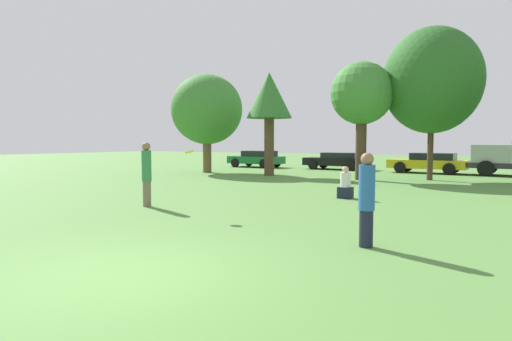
{
  "coord_description": "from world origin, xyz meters",
  "views": [
    {
      "loc": [
        4.68,
        -4.21,
        1.91
      ],
      "look_at": [
        -0.99,
        5.39,
        1.16
      ],
      "focal_mm": 29.96,
      "sensor_mm": 36.0,
      "label": 1
    }
  ],
  "objects_px": {
    "person_catcher": "(367,199)",
    "frisbee": "(189,152)",
    "tree_2": "(362,95)",
    "parked_car_black": "(338,160)",
    "parked_car_green": "(257,158)",
    "parked_car_yellow": "(429,162)",
    "tree_1": "(269,98)",
    "tree_0": "(207,110)",
    "tree_3": "(432,81)",
    "person_thrower": "(147,173)",
    "bystander_sitting": "(345,185)"
  },
  "relations": [
    {
      "from": "tree_0",
      "to": "parked_car_yellow",
      "type": "distance_m",
      "value": 14.0
    },
    {
      "from": "bystander_sitting",
      "to": "tree_0",
      "type": "relative_size",
      "value": 0.18
    },
    {
      "from": "tree_0",
      "to": "parked_car_green",
      "type": "height_order",
      "value": "tree_0"
    },
    {
      "from": "frisbee",
      "to": "bystander_sitting",
      "type": "bearing_deg",
      "value": 64.35
    },
    {
      "from": "person_thrower",
      "to": "tree_0",
      "type": "xyz_separation_m",
      "value": [
        -7.01,
        12.21,
        2.89
      ]
    },
    {
      "from": "tree_3",
      "to": "parked_car_yellow",
      "type": "height_order",
      "value": "tree_3"
    },
    {
      "from": "person_thrower",
      "to": "tree_3",
      "type": "relative_size",
      "value": 0.25
    },
    {
      "from": "person_catcher",
      "to": "tree_1",
      "type": "bearing_deg",
      "value": -42.64
    },
    {
      "from": "frisbee",
      "to": "tree_3",
      "type": "xyz_separation_m",
      "value": [
        3.86,
        14.02,
        3.28
      ]
    },
    {
      "from": "tree_0",
      "to": "parked_car_green",
      "type": "relative_size",
      "value": 1.44
    },
    {
      "from": "tree_0",
      "to": "parked_car_black",
      "type": "height_order",
      "value": "tree_0"
    },
    {
      "from": "person_catcher",
      "to": "parked_car_black",
      "type": "xyz_separation_m",
      "value": [
        -7.96,
        20.63,
        -0.25
      ]
    },
    {
      "from": "parked_car_green",
      "to": "person_thrower",
      "type": "bearing_deg",
      "value": 113.97
    },
    {
      "from": "tree_2",
      "to": "parked_car_green",
      "type": "relative_size",
      "value": 1.4
    },
    {
      "from": "frisbee",
      "to": "tree_0",
      "type": "xyz_separation_m",
      "value": [
        -8.98,
        12.62,
        2.25
      ]
    },
    {
      "from": "person_thrower",
      "to": "tree_2",
      "type": "xyz_separation_m",
      "value": [
        2.79,
        11.99,
        3.25
      ]
    },
    {
      "from": "tree_3",
      "to": "person_catcher",
      "type": "bearing_deg",
      "value": -85.56
    },
    {
      "from": "person_catcher",
      "to": "tree_1",
      "type": "xyz_separation_m",
      "value": [
        -9.52,
        13.62,
        3.48
      ]
    },
    {
      "from": "bystander_sitting",
      "to": "person_catcher",
      "type": "bearing_deg",
      "value": -68.11
    },
    {
      "from": "frisbee",
      "to": "tree_3",
      "type": "bearing_deg",
      "value": 74.62
    },
    {
      "from": "bystander_sitting",
      "to": "parked_car_black",
      "type": "distance_m",
      "value": 15.3
    },
    {
      "from": "frisbee",
      "to": "parked_car_yellow",
      "type": "xyz_separation_m",
      "value": [
        3.04,
        19.05,
        -0.98
      ]
    },
    {
      "from": "person_thrower",
      "to": "parked_car_yellow",
      "type": "xyz_separation_m",
      "value": [
        5.0,
        18.64,
        -0.33
      ]
    },
    {
      "from": "parked_car_green",
      "to": "parked_car_yellow",
      "type": "height_order",
      "value": "parked_car_green"
    },
    {
      "from": "parked_car_green",
      "to": "parked_car_yellow",
      "type": "relative_size",
      "value": 0.92
    },
    {
      "from": "parked_car_black",
      "to": "tree_1",
      "type": "bearing_deg",
      "value": 80.36
    },
    {
      "from": "person_catcher",
      "to": "frisbee",
      "type": "distance_m",
      "value": 5.21
    },
    {
      "from": "tree_0",
      "to": "tree_3",
      "type": "height_order",
      "value": "tree_3"
    },
    {
      "from": "parked_car_green",
      "to": "parked_car_black",
      "type": "relative_size",
      "value": 0.93
    },
    {
      "from": "tree_2",
      "to": "bystander_sitting",
      "type": "bearing_deg",
      "value": -77.01
    },
    {
      "from": "parked_car_yellow",
      "to": "tree_1",
      "type": "bearing_deg",
      "value": 43.96
    },
    {
      "from": "tree_1",
      "to": "tree_3",
      "type": "xyz_separation_m",
      "value": [
        8.34,
        1.53,
        0.56
      ]
    },
    {
      "from": "bystander_sitting",
      "to": "person_thrower",
      "type": "bearing_deg",
      "value": -132.97
    },
    {
      "from": "bystander_sitting",
      "to": "tree_1",
      "type": "distance_m",
      "value": 10.84
    },
    {
      "from": "person_thrower",
      "to": "tree_2",
      "type": "height_order",
      "value": "tree_2"
    },
    {
      "from": "tree_1",
      "to": "tree_3",
      "type": "height_order",
      "value": "tree_3"
    },
    {
      "from": "tree_0",
      "to": "tree_3",
      "type": "distance_m",
      "value": 12.95
    },
    {
      "from": "tree_3",
      "to": "parked_car_black",
      "type": "distance_m",
      "value": 9.72
    },
    {
      "from": "tree_1",
      "to": "person_catcher",
      "type": "bearing_deg",
      "value": -55.06
    },
    {
      "from": "tree_2",
      "to": "parked_car_black",
      "type": "xyz_separation_m",
      "value": [
        -3.76,
        7.1,
        -3.61
      ]
    },
    {
      "from": "tree_1",
      "to": "parked_car_green",
      "type": "relative_size",
      "value": 1.38
    },
    {
      "from": "person_thrower",
      "to": "parked_car_black",
      "type": "bearing_deg",
      "value": 105.31
    },
    {
      "from": "person_thrower",
      "to": "tree_1",
      "type": "xyz_separation_m",
      "value": [
        -2.52,
        12.08,
        3.37
      ]
    },
    {
      "from": "tree_0",
      "to": "person_catcher",
      "type": "bearing_deg",
      "value": -44.47
    },
    {
      "from": "person_catcher",
      "to": "tree_3",
      "type": "relative_size",
      "value": 0.23
    },
    {
      "from": "tree_2",
      "to": "parked_car_black",
      "type": "distance_m",
      "value": 8.81
    },
    {
      "from": "frisbee",
      "to": "parked_car_black",
      "type": "xyz_separation_m",
      "value": [
        -2.93,
        19.5,
        -1.01
      ]
    },
    {
      "from": "tree_3",
      "to": "tree_1",
      "type": "bearing_deg",
      "value": -169.6
    },
    {
      "from": "tree_3",
      "to": "tree_0",
      "type": "bearing_deg",
      "value": -173.77
    },
    {
      "from": "person_catcher",
      "to": "bystander_sitting",
      "type": "xyz_separation_m",
      "value": [
        -2.54,
        6.32,
        -0.45
      ]
    }
  ]
}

